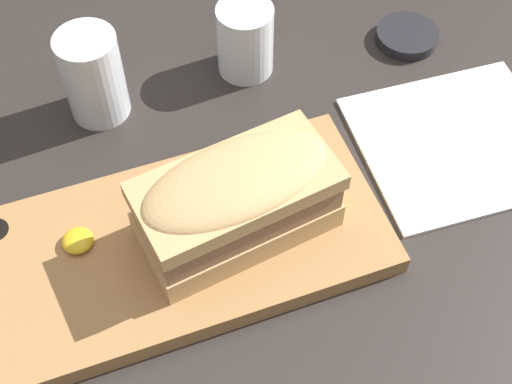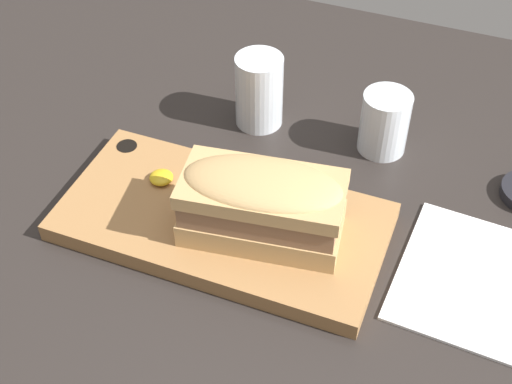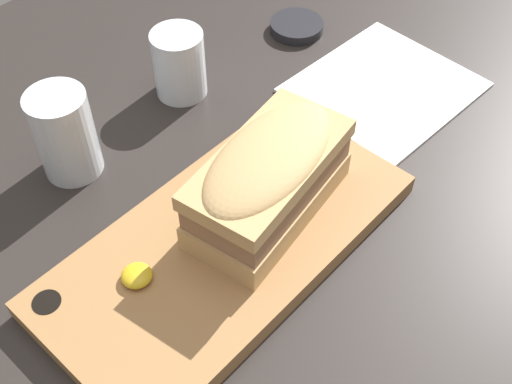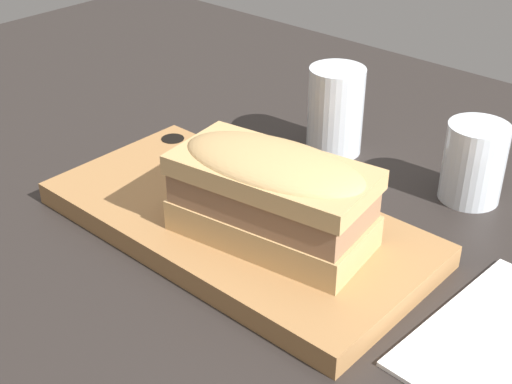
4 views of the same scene
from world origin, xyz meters
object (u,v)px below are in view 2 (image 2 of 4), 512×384
wine_glass (384,124)px  napkin (494,287)px  sandwich (262,202)px  water_glass (259,95)px  serving_board (222,221)px

wine_glass → napkin: wine_glass is taller
sandwich → water_glass: size_ratio=1.84×
sandwich → serving_board: bearing=171.6°
sandwich → napkin: (25.43, 3.35, -6.67)cm
water_glass → napkin: water_glass is taller
water_glass → wine_glass: water_glass is taller
wine_glass → water_glass: bearing=-177.7°
serving_board → water_glass: size_ratio=3.70×
napkin → wine_glass: bearing=133.3°
sandwich → wine_glass: 23.24cm
serving_board → napkin: serving_board is taller
serving_board → sandwich: size_ratio=2.01×
water_glass → napkin: 38.32cm
water_glass → wine_glass: bearing=2.3°
serving_board → water_glass: bearing=99.1°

